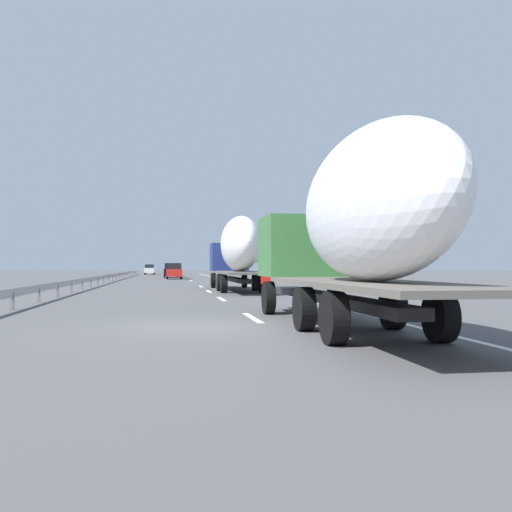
# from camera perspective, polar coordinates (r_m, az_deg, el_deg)

# --- Properties ---
(ground_plane) EXTENTS (260.00, 260.00, 0.00)m
(ground_plane) POSITION_cam_1_polar(r_m,az_deg,el_deg) (54.48, -8.28, -2.61)
(ground_plane) COLOR #4C4C4F
(lane_stripe_0) EXTENTS (3.20, 0.20, 0.01)m
(lane_stripe_0) POSITION_cam_1_polar(r_m,az_deg,el_deg) (16.72, -0.36, -6.25)
(lane_stripe_0) COLOR white
(lane_stripe_0) RESTS_ON ground_plane
(lane_stripe_1) EXTENTS (3.20, 0.20, 0.01)m
(lane_stripe_1) POSITION_cam_1_polar(r_m,az_deg,el_deg) (26.15, -3.51, -4.36)
(lane_stripe_1) COLOR white
(lane_stripe_1) RESTS_ON ground_plane
(lane_stripe_2) EXTENTS (3.20, 0.20, 0.01)m
(lane_stripe_2) POSITION_cam_1_polar(r_m,az_deg,el_deg) (33.96, -4.79, -3.58)
(lane_stripe_2) COLOR white
(lane_stripe_2) RESTS_ON ground_plane
(lane_stripe_3) EXTENTS (3.20, 0.20, 0.01)m
(lane_stripe_3) POSITION_cam_1_polar(r_m,az_deg,el_deg) (41.94, -5.59, -3.09)
(lane_stripe_3) COLOR white
(lane_stripe_3) RESTS_ON ground_plane
(lane_stripe_4) EXTENTS (3.20, 0.20, 0.01)m
(lane_stripe_4) POSITION_cam_1_polar(r_m,az_deg,el_deg) (58.89, -6.58, -2.49)
(lane_stripe_4) COLOR white
(lane_stripe_4) RESTS_ON ground_plane
(lane_stripe_5) EXTENTS (3.20, 0.20, 0.01)m
(lane_stripe_5) POSITION_cam_1_polar(r_m,az_deg,el_deg) (70.24, -6.97, -2.25)
(lane_stripe_5) COLOR white
(lane_stripe_5) RESTS_ON ground_plane
(lane_stripe_6) EXTENTS (3.20, 0.20, 0.01)m
(lane_stripe_6) POSITION_cam_1_polar(r_m,az_deg,el_deg) (68.88, -6.93, -2.27)
(lane_stripe_6) COLOR white
(lane_stripe_6) RESTS_ON ground_plane
(lane_stripe_7) EXTENTS (3.20, 0.20, 0.01)m
(lane_stripe_7) POSITION_cam_1_polar(r_m,az_deg,el_deg) (88.91, -7.40, -1.98)
(lane_stripe_7) COLOR white
(lane_stripe_7) RESTS_ON ground_plane
(edge_line_right) EXTENTS (110.00, 0.20, 0.01)m
(edge_line_right) POSITION_cam_1_polar(r_m,az_deg,el_deg) (59.80, -3.06, -2.47)
(edge_line_right) COLOR white
(edge_line_right) RESTS_ON ground_plane
(truck_lead) EXTENTS (13.78, 2.55, 4.48)m
(truck_lead) POSITION_cam_1_polar(r_m,az_deg,el_deg) (34.60, -1.86, 0.65)
(truck_lead) COLOR navy
(truck_lead) RESTS_ON ground_plane
(truck_trailing) EXTENTS (13.05, 2.55, 4.48)m
(truck_trailing) POSITION_cam_1_polar(r_m,az_deg,el_deg) (13.34, 9.86, 3.33)
(truck_trailing) COLOR #387038
(truck_trailing) RESTS_ON ground_plane
(car_white_van) EXTENTS (4.15, 1.73, 1.79)m
(car_white_van) POSITION_cam_1_polar(r_m,az_deg,el_deg) (100.56, -10.71, -1.34)
(car_white_van) COLOR white
(car_white_van) RESTS_ON ground_plane
(car_yellow_coupe) EXTENTS (4.31, 1.83, 1.88)m
(car_yellow_coupe) POSITION_cam_1_polar(r_m,az_deg,el_deg) (88.62, -8.57, -1.38)
(car_yellow_coupe) COLOR gold
(car_yellow_coupe) RESTS_ON ground_plane
(car_black_suv) EXTENTS (4.75, 1.91, 1.89)m
(car_black_suv) POSITION_cam_1_polar(r_m,az_deg,el_deg) (75.30, -8.59, -1.44)
(car_black_suv) COLOR black
(car_black_suv) RESTS_ON ground_plane
(car_red_compact) EXTENTS (4.16, 1.81, 1.86)m
(car_red_compact) POSITION_cam_1_polar(r_m,az_deg,el_deg) (66.18, -8.27, -1.51)
(car_red_compact) COLOR red
(car_red_compact) RESTS_ON ground_plane
(road_sign) EXTENTS (0.10, 0.90, 3.49)m
(road_sign) POSITION_cam_1_polar(r_m,az_deg,el_deg) (56.12, -1.43, -0.12)
(road_sign) COLOR gray
(road_sign) RESTS_ON ground_plane
(tree_0) EXTENTS (2.52, 2.52, 7.61)m
(tree_0) POSITION_cam_1_polar(r_m,az_deg,el_deg) (35.82, 8.83, 3.91)
(tree_0) COLOR #472D19
(tree_0) RESTS_ON ground_plane
(tree_1) EXTENTS (2.64, 2.64, 6.40)m
(tree_1) POSITION_cam_1_polar(r_m,az_deg,el_deg) (67.86, 0.79, 1.19)
(tree_1) COLOR #472D19
(tree_1) RESTS_ON ground_plane
(tree_2) EXTENTS (2.81, 2.81, 5.95)m
(tree_2) POSITION_cam_1_polar(r_m,az_deg,el_deg) (96.16, -1.98, 0.22)
(tree_2) COLOR #472D19
(tree_2) RESTS_ON ground_plane
(guardrail_median) EXTENTS (94.00, 0.10, 0.76)m
(guardrail_median) POSITION_cam_1_polar(r_m,az_deg,el_deg) (57.71, -14.29, -1.92)
(guardrail_median) COLOR #9EA0A5
(guardrail_median) RESTS_ON ground_plane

